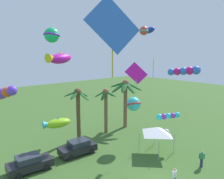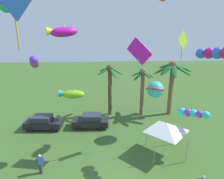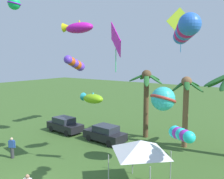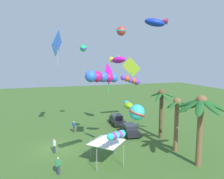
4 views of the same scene
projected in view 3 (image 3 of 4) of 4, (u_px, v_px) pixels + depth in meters
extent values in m
cylinder|color=brown|center=(185.00, 115.00, 20.85)|extent=(0.46, 0.46, 5.54)
ellipsoid|color=#1E5623|center=(195.00, 86.00, 20.19)|extent=(1.51, 0.59, 1.07)
ellipsoid|color=#1E5623|center=(193.00, 83.00, 20.90)|extent=(1.08, 1.65, 0.77)
ellipsoid|color=#1E5623|center=(181.00, 84.00, 21.21)|extent=(1.52, 1.26, 0.96)
ellipsoid|color=#1E5623|center=(178.00, 86.00, 20.67)|extent=(1.46, 1.01, 1.19)
ellipsoid|color=#1E5623|center=(187.00, 85.00, 19.80)|extent=(1.03, 1.64, 0.82)
sphere|color=brown|center=(187.00, 82.00, 20.50)|extent=(0.86, 0.86, 0.86)
cylinder|color=brown|center=(146.00, 106.00, 23.48)|extent=(0.48, 0.48, 5.93)
ellipsoid|color=#236028|center=(154.00, 79.00, 22.77)|extent=(1.69, 0.67, 1.10)
ellipsoid|color=#236028|center=(153.00, 77.00, 23.58)|extent=(1.09, 1.79, 0.90)
ellipsoid|color=#236028|center=(144.00, 77.00, 23.94)|extent=(1.62, 1.54, 0.88)
ellipsoid|color=#236028|center=(138.00, 77.00, 23.25)|extent=(1.75, 1.25, 0.94)
ellipsoid|color=#236028|center=(147.00, 80.00, 22.45)|extent=(1.19, 1.61, 1.23)
sphere|color=brown|center=(147.00, 75.00, 23.11)|extent=(0.91, 0.91, 0.91)
ellipsoid|color=#1E5623|center=(221.00, 80.00, 19.23)|extent=(2.40, 1.29, 1.59)
ellipsoid|color=#1E5623|center=(219.00, 79.00, 18.39)|extent=(2.36, 1.98, 1.36)
cube|color=black|center=(105.00, 135.00, 22.42)|extent=(4.01, 1.97, 0.70)
cube|color=#282D38|center=(106.00, 129.00, 22.24)|extent=(2.13, 1.63, 0.56)
cylinder|color=black|center=(89.00, 138.00, 22.63)|extent=(0.61, 0.22, 0.60)
cylinder|color=black|center=(101.00, 134.00, 23.82)|extent=(0.61, 0.22, 0.60)
cylinder|color=black|center=(109.00, 144.00, 21.09)|extent=(0.61, 0.22, 0.60)
cylinder|color=black|center=(121.00, 139.00, 22.28)|extent=(0.61, 0.22, 0.60)
cube|color=black|center=(65.00, 126.00, 25.32)|extent=(4.03, 2.03, 0.70)
cube|color=#282D38|center=(64.00, 120.00, 25.34)|extent=(2.15, 1.66, 0.56)
cylinder|color=black|center=(79.00, 130.00, 25.16)|extent=(0.61, 0.23, 0.60)
cylinder|color=black|center=(67.00, 133.00, 23.99)|extent=(0.61, 0.23, 0.60)
cylinder|color=black|center=(64.00, 126.00, 26.73)|extent=(0.61, 0.23, 0.60)
cylinder|color=black|center=(52.00, 129.00, 25.56)|extent=(0.61, 0.23, 0.60)
cylinder|color=#38383D|center=(12.00, 153.00, 18.76)|extent=(0.26, 0.26, 0.84)
cube|color=#2D519E|center=(12.00, 144.00, 18.67)|extent=(0.44, 0.39, 0.54)
sphere|color=beige|center=(12.00, 139.00, 18.62)|extent=(0.21, 0.21, 0.21)
cylinder|color=#2D519E|center=(15.00, 145.00, 18.66)|extent=(0.09, 0.09, 0.52)
cylinder|color=#2D519E|center=(9.00, 144.00, 18.70)|extent=(0.09, 0.09, 0.52)
sphere|color=#A37556|center=(27.00, 176.00, 12.73)|extent=(0.21, 0.21, 0.21)
cylinder|color=#9E9EA3|center=(109.00, 173.00, 14.09)|extent=(0.06, 0.06, 2.10)
cylinder|color=#9E9EA3|center=(133.00, 158.00, 16.18)|extent=(0.06, 0.06, 2.10)
cylinder|color=#9E9EA3|center=(171.00, 168.00, 14.66)|extent=(0.06, 0.06, 2.10)
pyramid|color=white|center=(140.00, 147.00, 14.20)|extent=(2.86, 2.86, 0.75)
sphere|color=#16C066|center=(14.00, 3.00, 19.71)|extent=(0.97, 0.97, 0.97)
torus|color=#7A1DD6|center=(14.00, 3.00, 19.71)|extent=(1.48, 1.47, 0.31)
ellipsoid|color=#CC16B1|center=(79.00, 28.00, 21.72)|extent=(2.86, 2.08, 1.10)
cone|color=yellow|center=(67.00, 27.00, 22.01)|extent=(1.08, 1.05, 0.86)
cone|color=yellow|center=(79.00, 23.00, 21.67)|extent=(0.65, 0.65, 0.52)
sphere|color=blue|center=(190.00, 24.00, 9.73)|extent=(0.90, 0.90, 0.90)
sphere|color=#CD1774|center=(187.00, 28.00, 10.35)|extent=(0.86, 0.86, 0.86)
sphere|color=blue|center=(185.00, 31.00, 10.98)|extent=(0.83, 0.83, 0.83)
sphere|color=#CD1774|center=(183.00, 34.00, 11.60)|extent=(0.79, 0.79, 0.79)
sphere|color=blue|center=(181.00, 36.00, 12.22)|extent=(0.76, 0.76, 0.76)
sphere|color=#23E6E0|center=(175.00, 132.00, 13.90)|extent=(0.71, 0.71, 0.71)
sphere|color=purple|center=(178.00, 133.00, 13.41)|extent=(0.68, 0.68, 0.68)
sphere|color=#23E6E0|center=(182.00, 134.00, 12.91)|extent=(0.65, 0.65, 0.65)
sphere|color=purple|center=(185.00, 136.00, 12.41)|extent=(0.63, 0.63, 0.63)
sphere|color=#23E6E0|center=(189.00, 137.00, 11.92)|extent=(0.60, 0.60, 0.60)
cube|color=#E918CE|center=(116.00, 40.00, 15.55)|extent=(1.75, 1.51, 2.21)
cylinder|color=#35D878|center=(116.00, 60.00, 15.71)|extent=(0.05, 0.05, 1.47)
sphere|color=#34C3BF|center=(163.00, 99.00, 16.63)|extent=(1.61, 1.61, 1.61)
torus|color=#B0372D|center=(163.00, 99.00, 16.63)|extent=(2.23, 2.21, 0.77)
ellipsoid|color=#87CA1A|center=(93.00, 99.00, 23.52)|extent=(2.70, 1.68, 1.01)
cone|color=#29A8B5|center=(86.00, 97.00, 24.32)|extent=(0.96, 0.93, 0.82)
cone|color=#29A8B5|center=(93.00, 94.00, 23.47)|extent=(0.58, 0.58, 0.51)
sphere|color=#693ADE|center=(80.00, 66.00, 28.72)|extent=(1.06, 1.06, 1.06)
sphere|color=#D75117|center=(77.00, 65.00, 28.02)|extent=(1.02, 1.02, 1.02)
sphere|color=#693ADE|center=(74.00, 63.00, 27.32)|extent=(0.98, 0.98, 0.98)
sphere|color=#D75117|center=(71.00, 61.00, 26.62)|extent=(0.94, 0.94, 0.94)
sphere|color=#693ADE|center=(68.00, 60.00, 25.92)|extent=(0.89, 0.89, 0.89)
cube|color=#C9F133|center=(182.00, 24.00, 14.02)|extent=(1.34, 1.20, 1.77)
cylinder|color=#257EC8|center=(181.00, 42.00, 14.14)|extent=(0.04, 0.04, 1.15)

